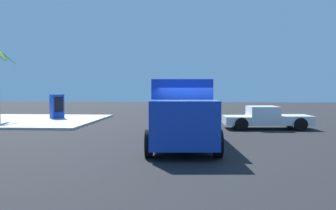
# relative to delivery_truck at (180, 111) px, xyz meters

# --- Properties ---
(ground_plane) EXTENTS (100.00, 100.00, 0.00)m
(ground_plane) POSITION_rel_delivery_truck_xyz_m (-2.47, -0.49, -1.48)
(ground_plane) COLOR black
(sidewalk_corner_far) EXTENTS (10.52, 10.52, 0.14)m
(sidewalk_corner_far) POSITION_rel_delivery_truck_xyz_m (9.74, 11.72, -1.41)
(sidewalk_corner_far) COLOR beige
(sidewalk_corner_far) RESTS_ON ground
(delivery_truck) EXTENTS (7.88, 3.28, 2.83)m
(delivery_truck) POSITION_rel_delivery_truck_xyz_m (0.00, 0.00, 0.00)
(delivery_truck) COLOR #1438AD
(delivery_truck) RESTS_ON ground
(pickup_white) EXTENTS (2.47, 5.30, 1.38)m
(pickup_white) POSITION_rel_delivery_truck_xyz_m (6.13, -5.00, -0.75)
(pickup_white) COLOR white
(pickup_white) RESTS_ON ground
(vending_machine_red) EXTENTS (1.16, 1.17, 1.85)m
(vending_machine_red) POSITION_rel_delivery_truck_xyz_m (11.19, 10.01, -0.41)
(vending_machine_red) COLOR #0F38B2
(vending_machine_red) RESTS_ON sidewalk_corner_far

